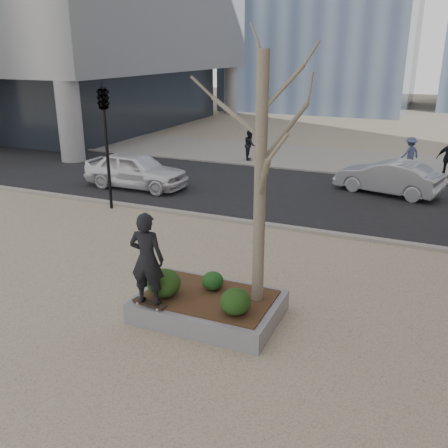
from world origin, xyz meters
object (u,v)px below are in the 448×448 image
at_px(planter, 209,307).
at_px(skateboard, 149,304).
at_px(skateboarder, 147,259).
at_px(police_car, 136,170).

height_order(planter, skateboard, skateboard).
bearing_deg(skateboarder, skateboard, 180.00).
distance_m(skateboarder, police_car, 11.09).
bearing_deg(planter, police_car, 130.69).
distance_m(skateboard, skateboarder, 1.02).
distance_m(planter, police_car, 11.02).
height_order(skateboard, police_car, police_car).
relative_size(planter, skateboard, 3.85).
bearing_deg(planter, skateboard, -140.05).
xyz_separation_m(planter, skateboarder, (-0.97, -0.81, 1.28)).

